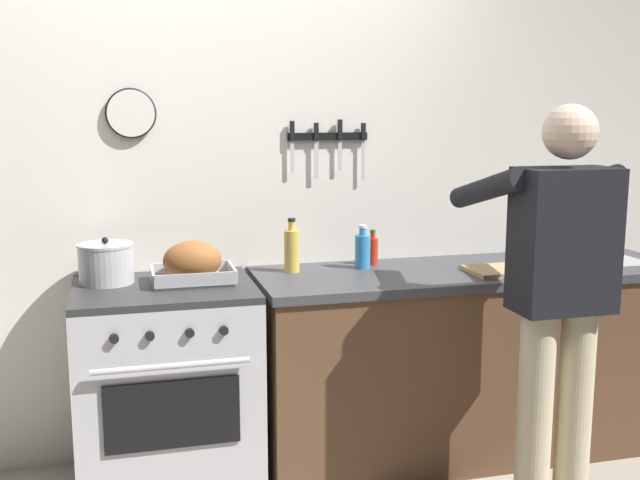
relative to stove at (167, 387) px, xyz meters
name	(u,v)px	position (x,y,z in m)	size (l,w,h in m)	color
wall_back	(204,182)	(0.22, 0.36, 0.85)	(6.00, 0.13, 2.60)	white
counter_block	(470,358)	(1.43, 0.00, 0.01)	(2.03, 0.65, 0.90)	brown
stove	(167,387)	(0.00, 0.00, 0.00)	(0.76, 0.67, 0.90)	#BCBCC1
person_cook	(559,286)	(1.49, -0.63, 0.50)	(0.51, 0.63, 1.66)	#C6B793
roasting_pan	(193,264)	(0.13, 0.03, 0.53)	(0.35, 0.26, 0.18)	#B7B7BC
stock_pot	(106,263)	(-0.23, 0.12, 0.54)	(0.24, 0.24, 0.20)	#B7B7BC
cutting_board	(507,270)	(1.54, -0.13, 0.46)	(0.36, 0.24, 0.02)	tan
bottle_dish_soap	(363,250)	(0.92, 0.13, 0.53)	(0.07, 0.07, 0.20)	#338CCC
bottle_cooking_oil	(292,250)	(0.59, 0.13, 0.55)	(0.07, 0.07, 0.25)	gold
bottle_hot_sauce	(373,250)	(1.00, 0.20, 0.52)	(0.05, 0.05, 0.17)	red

